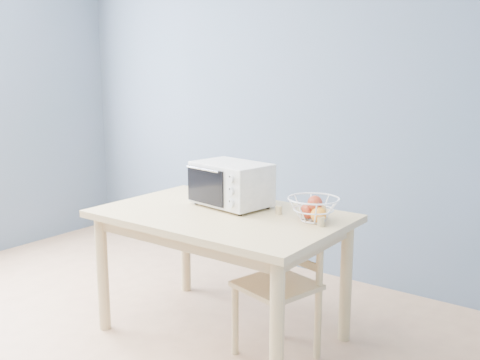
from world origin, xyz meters
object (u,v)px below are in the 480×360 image
Objects in this scene: dining_chair at (282,287)px; toaster_oven at (229,183)px; dining_table at (221,230)px; fruit_basket at (314,208)px.

toaster_oven is at bearing 176.70° from dining_chair.
dining_table is at bearing -164.34° from dining_chair.
toaster_oven reaches higher than dining_chair.
fruit_basket is at bearing 8.57° from toaster_oven.
fruit_basket reaches higher than dining_chair.
toaster_oven is 0.70m from dining_chair.
fruit_basket is 0.46m from dining_chair.
fruit_basket is 0.41× the size of dining_chair.
dining_chair is at bearing -126.94° from fruit_basket.
dining_chair reaches higher than dining_table.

